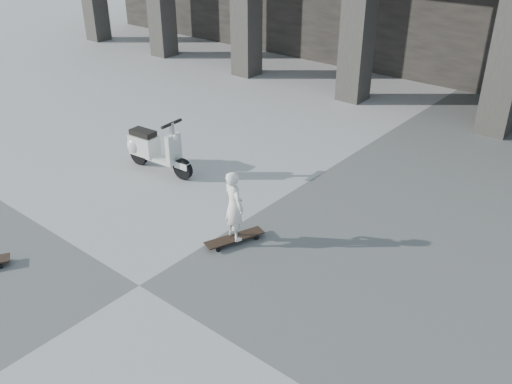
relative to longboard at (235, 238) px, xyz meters
The scene contains 4 objects.
ground 1.62m from the longboard, 100.48° to the right, with size 90.00×90.00×0.00m, color #4F4F4C.
longboard is the anchor object (origin of this frame).
child 0.56m from the longboard, 90.00° to the right, with size 0.39×0.26×1.08m, color silver.
scooter 3.11m from the longboard, 162.81° to the left, with size 1.53×0.53×1.06m.
Camera 1 is at (4.86, -3.44, 4.51)m, focal length 38.00 mm.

